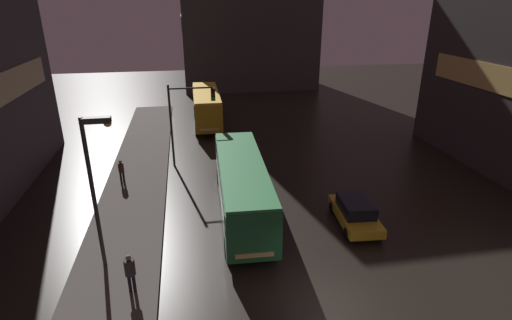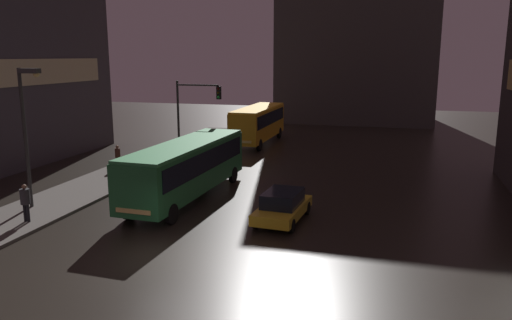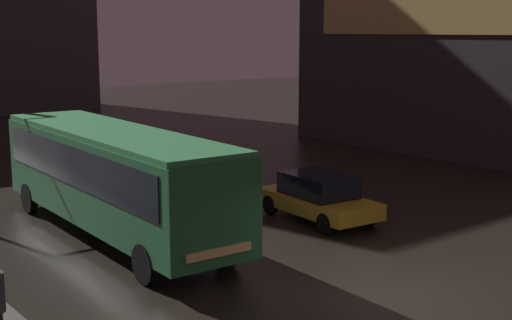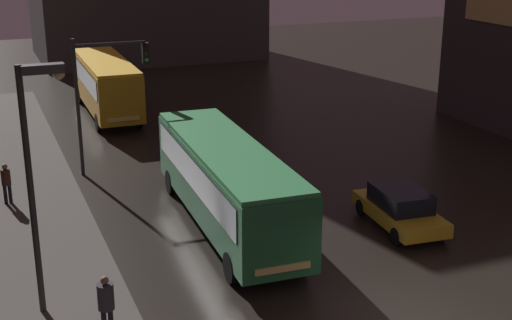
{
  "view_description": "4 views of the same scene",
  "coord_description": "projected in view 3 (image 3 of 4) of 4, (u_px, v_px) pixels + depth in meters",
  "views": [
    {
      "loc": [
        -5.31,
        -12.19,
        11.58
      ],
      "look_at": [
        -1.04,
        11.87,
        1.73
      ],
      "focal_mm": 28.0,
      "sensor_mm": 36.0,
      "label": 1
    },
    {
      "loc": [
        8.27,
        -16.68,
        7.81
      ],
      "look_at": [
        0.49,
        11.59,
        1.66
      ],
      "focal_mm": 35.0,
      "sensor_mm": 36.0,
      "label": 2
    },
    {
      "loc": [
        -11.84,
        -10.3,
        5.97
      ],
      "look_at": [
        2.24,
        7.49,
        1.83
      ],
      "focal_mm": 50.0,
      "sensor_mm": 36.0,
      "label": 3
    },
    {
      "loc": [
        -10.62,
        -14.82,
        10.55
      ],
      "look_at": [
        -1.2,
        8.51,
        2.34
      ],
      "focal_mm": 50.0,
      "sensor_mm": 36.0,
      "label": 4
    }
  ],
  "objects": [
    {
      "name": "ground_plane",
      "position": [
        382.0,
        296.0,
        16.24
      ],
      "size": [
        120.0,
        120.0,
        0.0
      ],
      "primitive_type": "plane",
      "color": "black"
    },
    {
      "name": "bus_near",
      "position": [
        114.0,
        171.0,
        20.62
      ],
      "size": [
        3.02,
        11.27,
        3.16
      ],
      "rotation": [
        0.0,
        0.0,
        3.1
      ],
      "color": "#236B38",
      "rests_on": "ground"
    },
    {
      "name": "car_taxi",
      "position": [
        318.0,
        197.0,
        22.65
      ],
      "size": [
        2.21,
        4.37,
        1.48
      ],
      "rotation": [
        0.0,
        0.0,
        3.06
      ],
      "color": "gold",
      "rests_on": "ground"
    }
  ]
}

